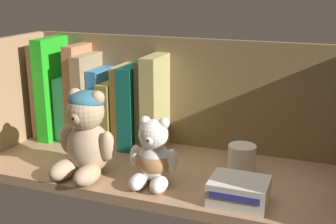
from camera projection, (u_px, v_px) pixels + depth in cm
name	position (u px, v px, depth cm)	size (l,w,h in cm)	color
shelf_board	(159.00, 172.00, 91.95)	(73.06, 28.57, 2.00)	#A87F5B
shelf_back_panel	(182.00, 97.00, 101.68)	(75.46, 1.20, 27.11)	olive
shelf_side_panel_left	(7.00, 98.00, 101.00)	(1.60, 30.97, 27.11)	#A87F5B
book_0	(48.00, 89.00, 109.56)	(2.20, 12.01, 22.88)	#7F6C4F
book_1	(57.00, 87.00, 108.37)	(3.03, 14.77, 24.47)	green
book_2	(71.00, 106.00, 108.56)	(3.39, 9.82, 15.03)	#54B9AD
book_3	(81.00, 92.00, 106.31)	(2.69, 11.26, 23.02)	#B3724E
book_4	(92.00, 97.00, 105.61)	(2.65, 13.84, 21.05)	#9A815B
book_5	(103.00, 105.00, 105.12)	(2.64, 10.25, 17.73)	#2F75B4
book_6	(114.00, 111.00, 104.47)	(3.02, 12.66, 15.04)	olive
book_7	(124.00, 105.00, 103.04)	(1.66, 10.87, 18.93)	tan
book_8	(135.00, 105.00, 102.05)	(3.54, 12.35, 19.13)	#126259
book_9	(146.00, 104.00, 100.91)	(1.74, 9.59, 20.34)	#6E6744
book_10	(158.00, 102.00, 99.77)	(3.39, 12.77, 21.71)	tan
teddy_bear_larger	(86.00, 135.00, 86.63)	(12.61, 12.87, 17.20)	tan
teddy_bear_smaller	(153.00, 158.00, 83.39)	(9.58, 10.03, 13.09)	white
pillar_candle	(242.00, 160.00, 87.87)	(5.52, 5.52, 6.06)	silver
small_product_box	(239.00, 191.00, 76.67)	(10.05, 8.02, 4.33)	silver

